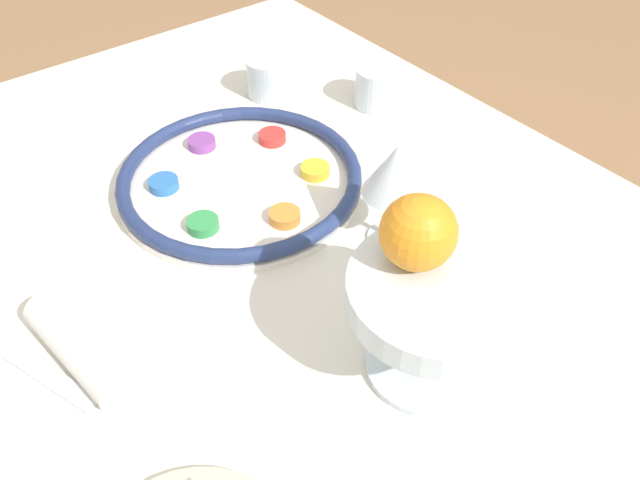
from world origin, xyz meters
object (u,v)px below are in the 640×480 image
(wine_glass, at_px, (396,172))
(orange_fruit, at_px, (418,232))
(fruit_stand, at_px, (437,304))
(napkin_roll, at_px, (79,348))
(cup_mid, at_px, (268,77))
(cup_near, at_px, (377,87))
(seder_plate, at_px, (240,178))

(wine_glass, bearing_deg, orange_fruit, -38.17)
(fruit_stand, distance_m, napkin_roll, 0.37)
(wine_glass, bearing_deg, cup_mid, 167.76)
(orange_fruit, bearing_deg, napkin_roll, -124.88)
(cup_near, xyz_separation_m, cup_mid, (-0.14, -0.12, 0.00))
(cup_near, bearing_deg, cup_mid, -138.62)
(seder_plate, distance_m, napkin_roll, 0.33)
(cup_mid, bearing_deg, wine_glass, -12.24)
(orange_fruit, distance_m, cup_mid, 0.57)
(napkin_roll, relative_size, cup_near, 2.19)
(fruit_stand, relative_size, orange_fruit, 2.43)
(fruit_stand, bearing_deg, wine_glass, 148.21)
(seder_plate, height_order, wine_glass, wine_glass)
(napkin_roll, xyz_separation_m, cup_near, (-0.19, 0.59, 0.01))
(seder_plate, relative_size, cup_near, 4.65)
(napkin_roll, bearing_deg, fruit_stand, 50.62)
(wine_glass, height_order, orange_fruit, orange_fruit)
(seder_plate, distance_m, wine_glass, 0.25)
(wine_glass, bearing_deg, cup_near, 140.79)
(wine_glass, distance_m, fruit_stand, 0.20)
(wine_glass, bearing_deg, fruit_stand, -31.79)
(fruit_stand, height_order, napkin_roll, fruit_stand)
(seder_plate, height_order, napkin_roll, napkin_roll)
(seder_plate, relative_size, orange_fruit, 4.68)
(wine_glass, relative_size, orange_fruit, 1.99)
(seder_plate, bearing_deg, cup_mid, 136.01)
(wine_glass, xyz_separation_m, cup_near, (-0.25, 0.21, -0.07))
(napkin_roll, bearing_deg, cup_mid, 124.90)
(cup_mid, bearing_deg, fruit_stand, -18.70)
(seder_plate, distance_m, fruit_stand, 0.39)
(seder_plate, bearing_deg, orange_fruit, -2.33)
(orange_fruit, xyz_separation_m, cup_mid, (-0.52, 0.19, -0.14))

